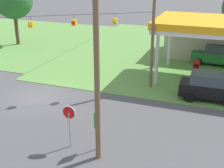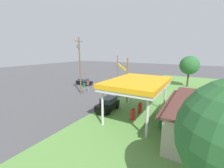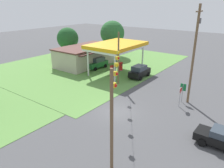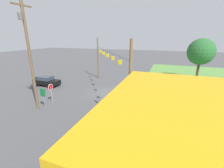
{
  "view_description": "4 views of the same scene",
  "coord_description": "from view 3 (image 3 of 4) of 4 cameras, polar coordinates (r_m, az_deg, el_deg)",
  "views": [
    {
      "loc": [
        12.9,
        -18.39,
        9.56
      ],
      "look_at": [
        5.76,
        0.72,
        1.58
      ],
      "focal_mm": 50.0,
      "sensor_mm": 36.0,
      "label": 1
    },
    {
      "loc": [
        30.39,
        15.35,
        8.86
      ],
      "look_at": [
        5.38,
        0.72,
        2.49
      ],
      "focal_mm": 24.0,
      "sensor_mm": 36.0,
      "label": 2
    },
    {
      "loc": [
        -18.02,
        -12.84,
        11.64
      ],
      "look_at": [
        4.22,
        3.71,
        1.27
      ],
      "focal_mm": 35.0,
      "sensor_mm": 36.0,
      "label": 3
    },
    {
      "loc": [
        19.1,
        7.67,
        7.86
      ],
      "look_at": [
        2.46,
        1.57,
        2.32
      ],
      "focal_mm": 24.0,
      "sensor_mm": 36.0,
      "label": 4
    }
  ],
  "objects": [
    {
      "name": "fuel_pump_near",
      "position": [
        37.44,
        -0.04,
        3.62
      ],
      "size": [
        0.71,
        0.56,
        1.6
      ],
      "color": "gray",
      "rests_on": "ground"
    },
    {
      "name": "ground_plane",
      "position": [
        25.0,
        1.05,
        -7.25
      ],
      "size": [
        160.0,
        160.0,
        0.0
      ],
      "primitive_type": "plane",
      "color": "#4C4C4F"
    },
    {
      "name": "utility_pole_main",
      "position": [
        26.94,
        20.69,
        8.01
      ],
      "size": [
        2.2,
        0.44,
        11.56
      ],
      "color": "brown",
      "rests_on": "ground"
    },
    {
      "name": "tree_far_back",
      "position": [
        50.96,
        0.09,
        13.18
      ],
      "size": [
        5.47,
        5.47,
        7.89
      ],
      "color": "#4C3828",
      "rests_on": "ground"
    },
    {
      "name": "grass_verge_station_corner",
      "position": [
        44.97,
        -5.57,
        5.43
      ],
      "size": [
        36.0,
        28.0,
        0.04
      ],
      "primitive_type": "cube",
      "color": "#5B8E42",
      "rests_on": "ground"
    },
    {
      "name": "route_sign",
      "position": [
        28.06,
        18.03,
        -1.27
      ],
      "size": [
        0.1,
        0.7,
        2.4
      ],
      "color": "gray",
      "rests_on": "ground"
    },
    {
      "name": "stop_sign_roadside",
      "position": [
        26.62,
        17.43,
        -2.15
      ],
      "size": [
        0.8,
        0.08,
        2.5
      ],
      "rotation": [
        0.0,
        0.0,
        3.14
      ],
      "color": "#99999E",
      "rests_on": "ground"
    },
    {
      "name": "gas_station_store",
      "position": [
        43.59,
        -6.78,
        7.4
      ],
      "size": [
        12.11,
        7.31,
        3.69
      ],
      "color": "#B2A893",
      "rests_on": "ground"
    },
    {
      "name": "car_at_pumps_rear",
      "position": [
        41.21,
        -3.94,
        5.55
      ],
      "size": [
        4.59,
        2.33,
        2.06
      ],
      "rotation": [
        0.0,
        0.0,
        3.08
      ],
      "color": "#1E602D",
      "rests_on": "ground"
    },
    {
      "name": "gas_station_canopy",
      "position": [
        37.57,
        1.22,
        9.83
      ],
      "size": [
        9.99,
        6.9,
        5.18
      ],
      "color": "silver",
      "rests_on": "ground"
    },
    {
      "name": "car_at_pumps_front",
      "position": [
        36.18,
        7.21,
        3.29
      ],
      "size": [
        4.48,
        2.19,
        2.04
      ],
      "rotation": [
        0.0,
        0.0,
        0.02
      ],
      "color": "black",
      "rests_on": "ground"
    },
    {
      "name": "signal_span_gantry",
      "position": [
        23.29,
        1.15,
        2.22
      ],
      "size": [
        15.29,
        10.24,
        7.79
      ],
      "color": "brown",
      "rests_on": "ground"
    },
    {
      "name": "fuel_pump_far",
      "position": [
        39.56,
        2.32,
        4.53
      ],
      "size": [
        0.71,
        0.56,
        1.6
      ],
      "color": "gray",
      "rests_on": "ground"
    },
    {
      "name": "car_on_crossroad",
      "position": [
        21.21,
        27.15,
        -12.57
      ],
      "size": [
        2.17,
        4.47,
        1.64
      ],
      "rotation": [
        0.0,
        0.0,
        1.55
      ],
      "color": "black",
      "rests_on": "ground"
    },
    {
      "name": "tree_behind_station",
      "position": [
        48.6,
        -11.5,
        11.59
      ],
      "size": [
        4.57,
        4.57,
        6.74
      ],
      "color": "#4C3828",
      "rests_on": "ground"
    }
  ]
}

